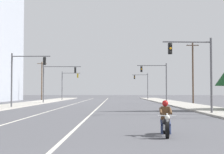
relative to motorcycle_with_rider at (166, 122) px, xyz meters
name	(u,v)px	position (x,y,z in m)	size (l,w,h in m)	color
lane_stripe_center	(102,104)	(-4.04, 37.39, -0.58)	(0.16, 100.00, 0.01)	beige
lane_stripe_left	(73,104)	(-8.25, 37.39, -0.58)	(0.16, 100.00, 0.01)	beige
sidewalk_kerb_right	(186,105)	(7.32, 32.39, -0.52)	(4.40, 110.00, 0.14)	#ADA89E
sidewalk_kerb_left	(17,105)	(-15.12, 32.39, -0.52)	(4.40, 110.00, 0.14)	#ADA89E
motorcycle_with_rider	(166,122)	(0.00, 0.00, 0.00)	(0.70, 2.19, 1.46)	black
traffic_signal_near_right	(198,64)	(4.60, 13.90, 3.46)	(4.04, 0.57, 6.20)	#56565B
traffic_signal_near_left	(23,72)	(-12.51, 25.22, 3.49)	(4.48, 0.37, 6.20)	#56565B
traffic_signal_mid_right	(158,77)	(4.49, 39.33, 3.49)	(4.56, 0.37, 6.20)	#56565B
traffic_signal_mid_left	(55,77)	(-11.69, 41.56, 3.58)	(6.03, 0.47, 6.20)	#56565B
traffic_signal_far_right	(143,83)	(4.61, 68.48, 3.44)	(3.72, 0.37, 6.20)	#56565B
traffic_signal_far_left	(67,82)	(-12.27, 60.97, 3.46)	(4.02, 0.41, 6.20)	#56565B
utility_pole_right_far	(193,72)	(10.50, 42.35, 4.48)	(2.01, 0.26, 9.74)	#4C3828
utility_pole_left_far	(42,80)	(-17.80, 61.21, 3.76)	(2.05, 0.26, 8.31)	brown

